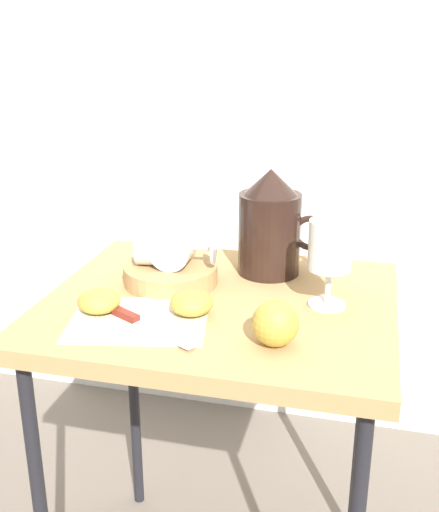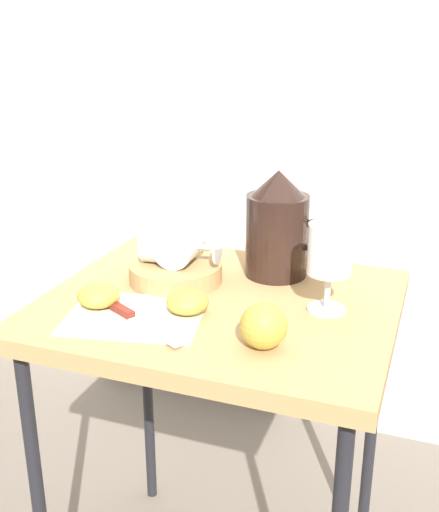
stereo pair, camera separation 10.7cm
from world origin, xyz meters
The scene contains 12 objects.
curtain_drape centered at (0.00, 0.69, 1.00)m, with size 2.40×0.03×1.99m, color white.
table centered at (0.00, 0.00, 0.61)m, with size 0.60×0.51×0.67m.
linen_napkin centered at (-0.10, -0.11, 0.67)m, with size 0.22×0.17×0.00m, color beige.
basket_tray centered at (-0.10, 0.05, 0.69)m, with size 0.17×0.17×0.04m, color #AD8451.
pitcher centered at (0.06, 0.15, 0.75)m, with size 0.17×0.12×0.20m.
wine_glass_upright centered at (0.18, 0.02, 0.77)m, with size 0.07×0.07×0.15m.
wine_glass_tipped_near centered at (-0.12, 0.05, 0.74)m, with size 0.15×0.08×0.07m.
wine_glass_tipped_far centered at (-0.10, 0.06, 0.74)m, with size 0.08×0.14×0.08m.
apple_half_left centered at (-0.18, -0.10, 0.69)m, with size 0.07×0.07×0.04m, color #B29938.
apple_half_right centered at (-0.03, -0.08, 0.69)m, with size 0.07×0.07×0.04m, color #B29938.
apple_whole centered at (0.12, -0.14, 0.70)m, with size 0.07×0.07×0.07m, color #B29938.
knife centered at (-0.11, -0.12, 0.68)m, with size 0.19×0.11×0.01m.
Camera 2 is at (0.34, -0.94, 1.12)m, focal length 44.41 mm.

